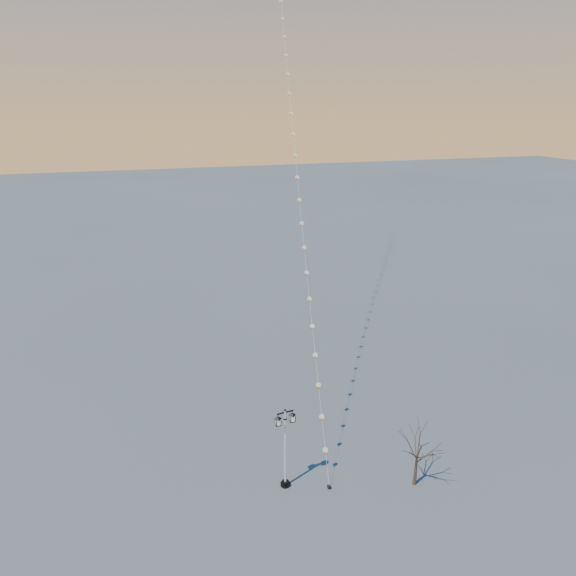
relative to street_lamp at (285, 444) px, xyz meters
name	(u,v)px	position (x,y,z in m)	size (l,w,h in m)	color
ground	(297,503)	(0.19, -1.42, -2.70)	(300.00, 300.00, 0.00)	#59595A
street_lamp	(285,444)	(0.00, 0.00, 0.00)	(1.23, 0.54, 4.88)	black
bare_tree	(418,448)	(6.84, -1.98, -0.33)	(2.06, 2.06, 3.42)	#433125
kite_train	(290,83)	(6.10, 18.89, 18.53)	(8.37, 40.22, 42.68)	black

